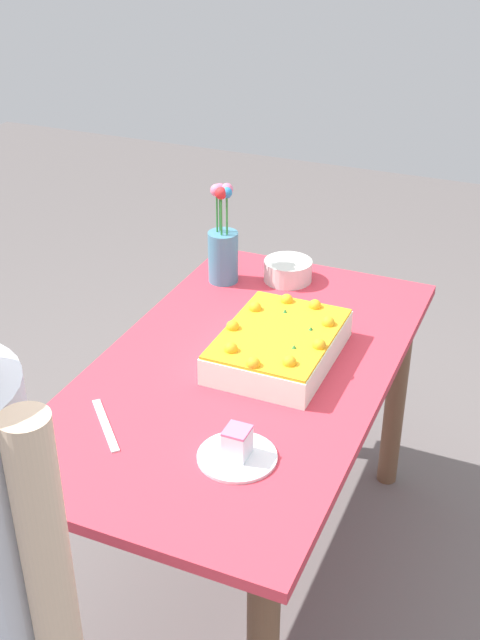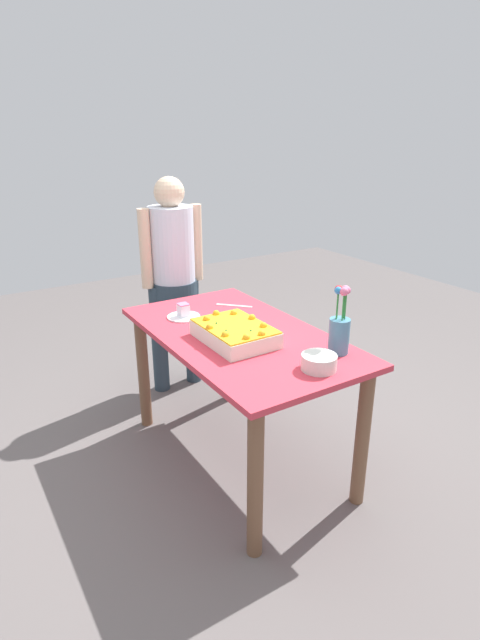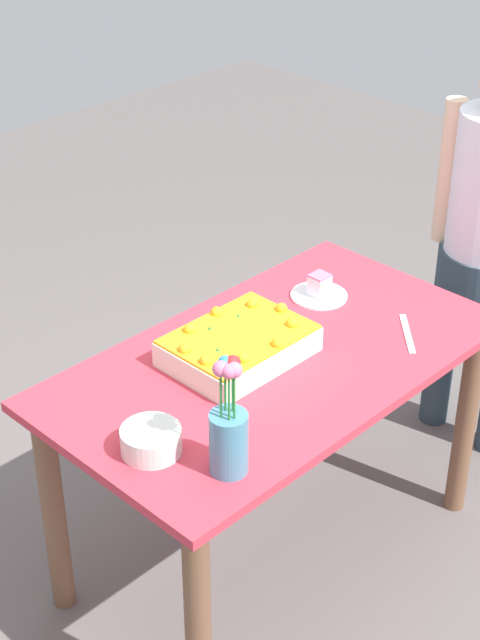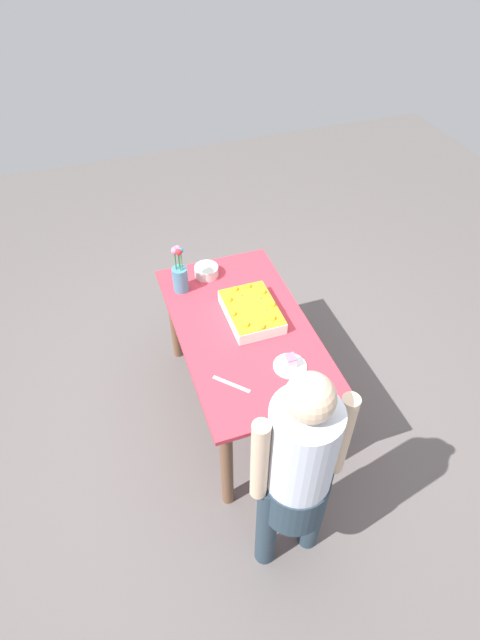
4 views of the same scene
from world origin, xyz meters
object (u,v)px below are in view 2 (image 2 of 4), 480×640
object	(u,v)px
person_standing	(173,273)
serving_plate_with_slice	(184,313)
flower_vase	(339,329)
sheet_cake	(235,333)
cake_knife	(234,306)
fruit_bowl	(319,362)

from	to	relation	value
person_standing	serving_plate_with_slice	bearing A→B (deg)	-20.35
flower_vase	person_standing	size ratio (longest dim) A/B	0.22
person_standing	flower_vase	bearing A→B (deg)	6.85
sheet_cake	person_standing	xyz separation A→B (m)	(1.07, -0.17, 0.03)
serving_plate_with_slice	cake_knife	bearing A→B (deg)	-87.67
sheet_cake	serving_plate_with_slice	size ratio (longest dim) A/B	2.22
flower_vase	person_standing	world-z (taller)	person_standing
serving_plate_with_slice	fruit_bowl	xyz separation A→B (m)	(-0.91, -0.21, 0.01)
fruit_bowl	serving_plate_with_slice	bearing A→B (deg)	13.24
serving_plate_with_slice	person_standing	bearing A→B (deg)	-20.35
sheet_cake	cake_knife	size ratio (longest dim) A/B	1.86
fruit_bowl	cake_knife	bearing A→B (deg)	-8.03
sheet_cake	flower_vase	xyz separation A→B (m)	(-0.38, -0.34, 0.07)
serving_plate_with_slice	person_standing	world-z (taller)	person_standing
cake_knife	fruit_bowl	world-z (taller)	fruit_bowl
cake_knife	sheet_cake	bearing A→B (deg)	104.60
cake_knife	person_standing	bearing A→B (deg)	-33.85
serving_plate_with_slice	flower_vase	world-z (taller)	flower_vase
serving_plate_with_slice	fruit_bowl	bearing A→B (deg)	-166.76
sheet_cake	fruit_bowl	distance (m)	0.49
sheet_cake	flower_vase	distance (m)	0.52
sheet_cake	fruit_bowl	bearing A→B (deg)	-162.54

